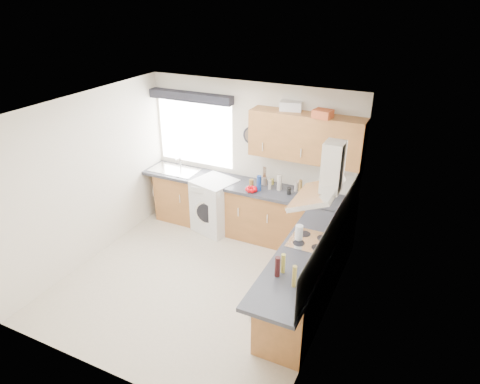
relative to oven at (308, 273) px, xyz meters
The scene contains 38 objects.
ground_plane 1.59m from the oven, 168.69° to the right, with size 3.60×3.60×0.00m, color beige.
ceiling 2.58m from the oven, 168.69° to the right, with size 3.60×3.60×0.02m, color white.
wall_back 2.28m from the oven, 135.00° to the left, with size 3.60×0.02×2.50m, color silver.
wall_front 2.71m from the oven, 125.54° to the right, with size 3.60×0.02×2.50m, color silver.
wall_left 3.41m from the oven, behind, with size 0.02×3.60×2.50m, color silver.
wall_right 0.93m from the oven, 45.00° to the right, with size 0.02×3.60×2.50m, color silver.
window 3.16m from the oven, 149.70° to the left, with size 1.40×0.02×1.10m, color silver.
window_blind 3.40m from the oven, 151.23° to the left, with size 1.50×0.18×0.14m, color black.
splashback 0.81m from the oven, ahead, with size 0.01×3.00×0.54m, color white.
base_cab_back 2.01m from the oven, 142.90° to the left, with size 3.00×0.58×0.86m, color brown.
base_cab_corner 1.20m from the oven, 90.00° to the left, with size 0.60×0.60×0.86m, color brown.
base_cab_right 0.15m from the oven, 86.19° to the right, with size 0.58×2.10×0.86m, color brown.
worktop_back 1.98m from the oven, 141.34° to the left, with size 3.60×0.62×0.05m, color #2D2E35.
worktop_right 0.55m from the oven, 90.00° to the right, with size 0.62×2.42×0.05m, color #2D2E35.
sink 3.12m from the oven, 157.02° to the left, with size 0.84×0.46×0.10m, color silver, non-canonical shape.
oven is the anchor object (origin of this frame).
hob_plate 0.49m from the oven, 90.00° to the left, with size 0.52×0.52×0.01m, color silver.
extractor_hood 1.35m from the oven, ahead, with size 0.52×0.78×0.66m, color silver, non-canonical shape.
upper_cabinets 1.99m from the oven, 112.54° to the left, with size 1.70×0.35×0.70m, color brown.
washing_machine 2.27m from the oven, 150.95° to the left, with size 0.63×0.60×0.92m, color silver.
wall_clock 2.41m from the oven, 135.40° to the left, with size 0.30×0.30×0.04m, color black.
casserole 2.43m from the oven, 120.42° to the left, with size 0.32×0.23×0.13m, color silver.
storage_box 2.18m from the oven, 103.84° to the left, with size 0.25×0.21×0.11m, color #B44A25.
utensil_pot 1.86m from the oven, 131.85° to the left, with size 0.09×0.09×0.13m, color gray.
kitchen_roll 0.61m from the oven, 165.36° to the right, with size 0.10×0.10×0.21m, color silver.
tomato_cluster 1.70m from the oven, 141.77° to the left, with size 0.16×0.16×0.07m, color #CA020B, non-canonical shape.
jar_0 1.46m from the oven, 121.40° to the left, with size 0.07×0.07×0.11m, color black.
jar_1 1.72m from the oven, 137.30° to the left, with size 0.08×0.08×0.25m, color navy.
jar_2 1.68m from the oven, 130.94° to the left, with size 0.05×0.05×0.14m, color #ACA293.
jar_3 1.43m from the oven, 110.38° to the left, with size 0.08×0.08×0.12m, color #153D18.
jar_4 1.84m from the oven, 127.81° to the left, with size 0.06×0.06×0.09m, color olive.
jar_5 1.57m from the oven, 116.00° to the left, with size 0.07×0.07×0.16m, color #B6A89C.
jar_6 1.86m from the oven, 139.05° to the left, with size 0.07×0.07×0.12m, color olive.
jar_7 1.65m from the oven, 125.90° to the left, with size 0.08×0.08×0.26m, color #BCB0A0.
jar_8 1.49m from the oven, 114.21° to the left, with size 0.05×0.05×0.23m, color olive.
bottle_0 0.97m from the oven, 97.42° to the right, with size 0.05×0.05×0.24m, color #A59939.
bottle_1 1.12m from the oven, 84.12° to the right, with size 0.05×0.05×0.26m, color olive.
bottle_2 1.05m from the oven, 98.76° to the right, with size 0.06×0.06×0.24m, color #351313.
Camera 1 is at (2.66, -4.19, 3.80)m, focal length 32.00 mm.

